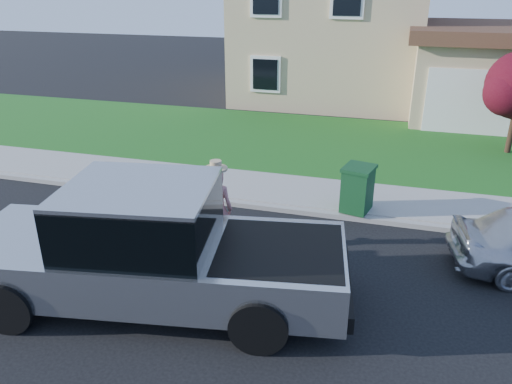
% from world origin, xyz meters
% --- Properties ---
extents(ground, '(80.00, 80.00, 0.00)m').
position_xyz_m(ground, '(0.00, 0.00, 0.00)').
color(ground, black).
rests_on(ground, ground).
extents(curb, '(40.00, 0.20, 0.12)m').
position_xyz_m(curb, '(1.00, 2.90, 0.06)').
color(curb, gray).
rests_on(curb, ground).
extents(sidewalk, '(40.00, 2.00, 0.15)m').
position_xyz_m(sidewalk, '(1.00, 4.00, 0.07)').
color(sidewalk, gray).
rests_on(sidewalk, ground).
extents(lawn, '(40.00, 7.00, 0.10)m').
position_xyz_m(lawn, '(1.00, 8.50, 0.05)').
color(lawn, '#184C15').
rests_on(lawn, ground).
extents(house, '(14.00, 11.30, 6.85)m').
position_xyz_m(house, '(1.31, 16.38, 3.17)').
color(house, tan).
rests_on(house, ground).
extents(pickup_truck, '(6.96, 3.28, 2.20)m').
position_xyz_m(pickup_truck, '(-0.53, -1.33, 1.03)').
color(pickup_truck, black).
rests_on(pickup_truck, ground).
extents(woman, '(0.70, 0.51, 1.95)m').
position_xyz_m(woman, '(-0.12, 0.80, 0.92)').
color(woman, '#D77F76').
rests_on(woman, ground).
extents(trash_bin, '(0.83, 0.91, 1.11)m').
position_xyz_m(trash_bin, '(2.55, 3.16, 0.71)').
color(trash_bin, '#103B1B').
rests_on(trash_bin, sidewalk).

